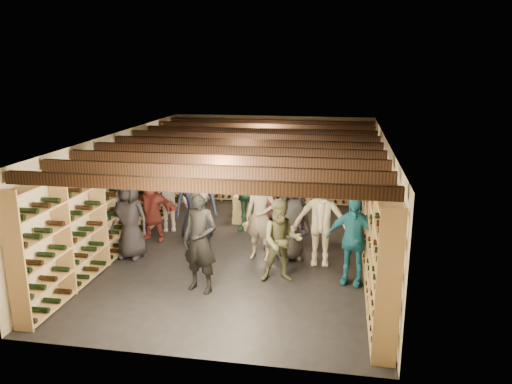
{
  "coord_description": "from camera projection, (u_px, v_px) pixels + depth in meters",
  "views": [
    {
      "loc": [
        1.92,
        -9.64,
        3.83
      ],
      "look_at": [
        0.21,
        0.2,
        1.22
      ],
      "focal_mm": 35.0,
      "sensor_mm": 36.0,
      "label": 1
    }
  ],
  "objects": [
    {
      "name": "person_8",
      "position": [
        281.0,
        214.0,
        10.34
      ],
      "size": [
        0.9,
        0.8,
        1.56
      ],
      "primitive_type": "imported",
      "rotation": [
        0.0,
        0.0,
        0.32
      ],
      "color": "#451D21",
      "rests_on": "ground"
    },
    {
      "name": "crate_stack_left",
      "position": [
        247.0,
        205.0,
        12.56
      ],
      "size": [
        0.58,
        0.48,
        0.68
      ],
      "rotation": [
        0.0,
        0.0,
        -0.35
      ],
      "color": "tan",
      "rests_on": "ground"
    },
    {
      "name": "person_3",
      "position": [
        321.0,
        219.0,
        9.5
      ],
      "size": [
        1.22,
        0.74,
        1.85
      ],
      "primitive_type": "imported",
      "rotation": [
        0.0,
        0.0,
        0.04
      ],
      "color": "beige",
      "rests_on": "ground"
    },
    {
      "name": "wine_rack_left",
      "position": [
        126.0,
        195.0,
        10.63
      ],
      "size": [
        0.32,
        7.5,
        2.15
      ],
      "color": "#AC8053",
      "rests_on": "ground"
    },
    {
      "name": "ceiling_joists",
      "position": [
        244.0,
        144.0,
        9.9
      ],
      "size": [
        5.4,
        7.12,
        0.18
      ],
      "color": "black",
      "rests_on": "ground"
    },
    {
      "name": "person_6",
      "position": [
        196.0,
        201.0,
        10.75
      ],
      "size": [
        1.03,
        0.83,
        1.84
      ],
      "primitive_type": "imported",
      "rotation": [
        0.0,
        0.0,
        0.31
      ],
      "color": "#212948",
      "rests_on": "ground"
    },
    {
      "name": "wine_rack_back",
      "position": [
        271.0,
        164.0,
        13.85
      ],
      "size": [
        4.7,
        0.3,
        2.15
      ],
      "color": "#AC8053",
      "rests_on": "ground"
    },
    {
      "name": "person_1",
      "position": [
        200.0,
        241.0,
        8.42
      ],
      "size": [
        0.76,
        0.62,
        1.81
      ],
      "primitive_type": "imported",
      "rotation": [
        0.0,
        0.0,
        -0.32
      ],
      "color": "black",
      "rests_on": "ground"
    },
    {
      "name": "wine_rack_right",
      "position": [
        373.0,
        207.0,
        9.77
      ],
      "size": [
        0.32,
        7.5,
        2.15
      ],
      "color": "#AC8053",
      "rests_on": "ground"
    },
    {
      "name": "person_9",
      "position": [
        168.0,
        199.0,
        11.49
      ],
      "size": [
        1.13,
        0.85,
        1.55
      ],
      "primitive_type": "imported",
      "rotation": [
        0.0,
        0.0,
        0.31
      ],
      "color": "#ACA39C",
      "rests_on": "ground"
    },
    {
      "name": "person_10",
      "position": [
        247.0,
        193.0,
        11.51
      ],
      "size": [
        1.13,
        0.66,
        1.81
      ],
      "primitive_type": "imported",
      "rotation": [
        0.0,
        0.0,
        -0.22
      ],
      "color": "#264D3A",
      "rests_on": "ground"
    },
    {
      "name": "crate_stack_right",
      "position": [
        244.0,
        210.0,
        12.17
      ],
      "size": [
        0.53,
        0.37,
        0.68
      ],
      "rotation": [
        0.0,
        0.0,
        -0.09
      ],
      "color": "tan",
      "rests_on": "ground"
    },
    {
      "name": "ceiling",
      "position": [
        244.0,
        137.0,
        9.87
      ],
      "size": [
        5.5,
        8.0,
        0.01
      ],
      "primitive_type": "cube",
      "color": "beige",
      "rests_on": "walls"
    },
    {
      "name": "walls",
      "position": [
        244.0,
        195.0,
        10.17
      ],
      "size": [
        5.52,
        8.02,
        2.4
      ],
      "color": "#BBB092",
      "rests_on": "ground"
    },
    {
      "name": "person_4",
      "position": [
        353.0,
        240.0,
        8.73
      ],
      "size": [
        1.01,
        0.6,
        1.62
      ],
      "primitive_type": "imported",
      "rotation": [
        0.0,
        0.0,
        -0.22
      ],
      "color": "#19627B",
      "rests_on": "ground"
    },
    {
      "name": "person_12",
      "position": [
        290.0,
        218.0,
        9.81
      ],
      "size": [
        0.99,
        0.83,
        1.71
      ],
      "primitive_type": "imported",
      "rotation": [
        0.0,
        0.0,
        0.41
      ],
      "color": "#343439",
      "rests_on": "ground"
    },
    {
      "name": "person_5",
      "position": [
        152.0,
        207.0,
        10.91
      ],
      "size": [
        1.44,
        0.66,
        1.5
      ],
      "primitive_type": "imported",
      "rotation": [
        0.0,
        0.0,
        -0.17
      ],
      "color": "brown",
      "rests_on": "ground"
    },
    {
      "name": "person_7",
      "position": [
        261.0,
        217.0,
        9.81
      ],
      "size": [
        0.72,
        0.56,
        1.75
      ],
      "primitive_type": "imported",
      "rotation": [
        0.0,
        0.0,
        -0.24
      ],
      "color": "gray",
      "rests_on": "ground"
    },
    {
      "name": "person_11",
      "position": [
        295.0,
        198.0,
        11.35
      ],
      "size": [
        1.53,
        0.49,
        1.65
      ],
      "primitive_type": "imported",
      "rotation": [
        0.0,
        0.0,
        0.0
      ],
      "color": "slate",
      "rests_on": "ground"
    },
    {
      "name": "crate_loose",
      "position": [
        255.0,
        227.0,
        11.69
      ],
      "size": [
        0.59,
        0.51,
        0.17
      ],
      "primitive_type": "cube",
      "rotation": [
        0.0,
        0.0,
        -0.43
      ],
      "color": "tan",
      "rests_on": "ground"
    },
    {
      "name": "ground",
      "position": [
        245.0,
        250.0,
        10.47
      ],
      "size": [
        8.0,
        8.0,
        0.0
      ],
      "primitive_type": "plane",
      "color": "black",
      "rests_on": "ground"
    },
    {
      "name": "person_2",
      "position": [
        282.0,
        241.0,
        8.83
      ],
      "size": [
        0.83,
        0.7,
        1.52
      ],
      "primitive_type": "imported",
      "rotation": [
        0.0,
        0.0,
        0.18
      ],
      "color": "#4E5235",
      "rests_on": "ground"
    },
    {
      "name": "person_0",
      "position": [
        129.0,
        219.0,
        9.9
      ],
      "size": [
        0.84,
        0.59,
        1.62
      ],
      "primitive_type": "imported",
      "rotation": [
        0.0,
        0.0,
        -0.09
      ],
      "color": "black",
      "rests_on": "ground"
    }
  ]
}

